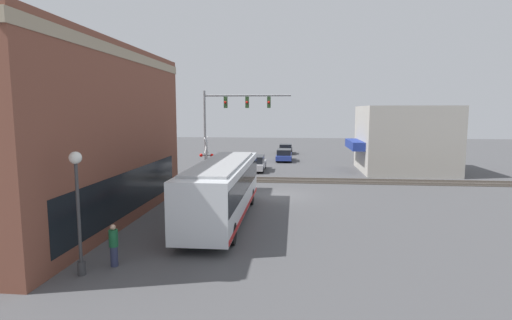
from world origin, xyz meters
name	(u,v)px	position (x,y,z in m)	size (l,w,h in m)	color
ground_plane	(279,195)	(0.00, 0.00, 0.00)	(120.00, 120.00, 0.00)	#4C4C4F
brick_building	(24,134)	(-7.72, 13.26, 4.65)	(17.04, 11.60, 9.30)	brown
shop_building	(403,139)	(12.28, -11.56, 3.17)	(8.39, 9.39, 6.35)	#B2ADA3
city_bus	(223,188)	(-6.67, 2.80, 1.77)	(11.69, 2.59, 3.20)	silver
traffic_signal_gantry	(229,115)	(4.49, 4.25, 5.54)	(0.42, 7.10, 7.52)	gray
crossing_signal	(207,155)	(4.14, 6.10, 2.30)	(1.41, 1.18, 3.81)	gray
streetlamp	(78,202)	(-14.46, 6.56, 2.69)	(0.44, 0.44, 4.49)	#38383A
rail_track_near	(282,180)	(6.00, 0.00, 0.03)	(2.60, 60.00, 0.15)	#332D28
parked_car_silver	(255,164)	(11.30, 2.80, 0.70)	(4.78, 1.82, 1.50)	#B7B7BC
parked_car_blue	(284,155)	(19.36, 0.20, 0.66)	(4.75, 1.82, 1.41)	navy
parked_car_black	(286,149)	(27.38, 0.20, 0.64)	(4.26, 1.82, 1.36)	black
pedestrian_at_crossing	(230,171)	(5.13, 4.36, 0.89)	(0.34, 0.34, 1.75)	black
pedestrian_by_lamp	(114,245)	(-13.56, 5.75, 0.83)	(0.34, 0.34, 1.64)	#2D3351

